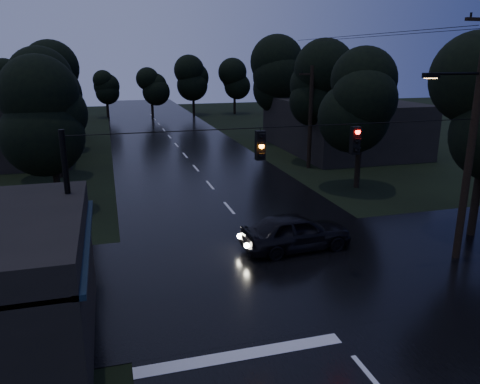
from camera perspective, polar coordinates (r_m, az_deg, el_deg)
main_road at (r=35.41m, az=-5.40°, el=2.87°), size 12.00×120.00×0.02m
cross_street at (r=18.89m, az=4.83°, el=-9.29°), size 60.00×9.00×0.02m
building_far_right at (r=43.34m, az=12.18°, el=7.98°), size 10.00×14.00×4.40m
building_far_left at (r=44.97m, az=-25.96°, el=7.40°), size 10.00×16.00×5.00m
utility_pole_main at (r=20.35m, az=26.34°, el=6.48°), size 3.50×0.30×10.00m
utility_pole_far at (r=35.29m, az=8.59°, el=9.12°), size 2.00×0.30×7.50m
anchor_pole_left at (r=15.83m, az=-19.89°, el=-3.64°), size 0.18×0.18×6.00m
span_signals at (r=16.59m, az=8.30°, el=6.09°), size 15.00×0.37×1.12m
tree_left_a at (r=26.23m, az=-22.24°, el=8.73°), size 3.92×3.92×8.26m
tree_left_b at (r=34.19m, az=-21.98°, el=10.86°), size 4.20×4.20×8.85m
tree_left_c at (r=44.16m, az=-21.58°, el=12.34°), size 4.48×4.48×9.44m
tree_right_a at (r=30.12m, az=14.71°, el=10.92°), size 4.20×4.20×8.85m
tree_right_b at (r=37.45m, az=9.31°, el=12.74°), size 4.48×4.48×9.44m
tree_right_c at (r=46.89m, az=4.74°, el=14.00°), size 4.76×4.76×10.03m
car at (r=20.46m, az=6.83°, el=-4.80°), size 4.93×2.25×1.64m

